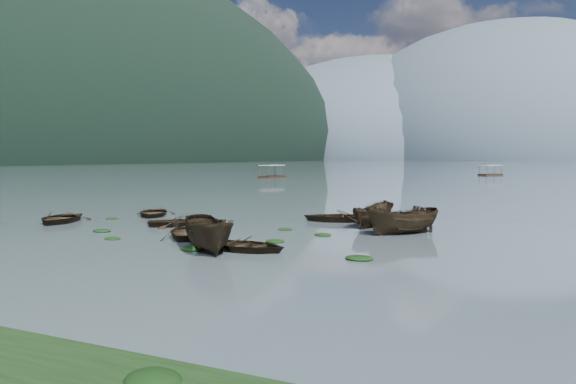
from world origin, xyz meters
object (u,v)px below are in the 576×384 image
at_px(rowboat_3, 190,237).
at_px(pontoon_left, 272,178).
at_px(pontoon_centre, 490,175).
at_px(rowboat_0, 60,223).

xyz_separation_m(rowboat_3, pontoon_left, (-35.22, 76.63, 0.00)).
bearing_deg(rowboat_3, pontoon_centre, -126.20).
bearing_deg(pontoon_left, rowboat_3, -59.77).
distance_m(rowboat_0, pontoon_centre, 111.56).
bearing_deg(pontoon_left, rowboat_0, -66.80).
xyz_separation_m(rowboat_0, pontoon_centre, (14.29, 110.64, 0.00)).
distance_m(pontoon_left, pontoon_centre, 52.19).
bearing_deg(rowboat_0, rowboat_3, -33.39).
bearing_deg(rowboat_0, pontoon_left, 82.19).
bearing_deg(rowboat_0, pontoon_centre, 57.18).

